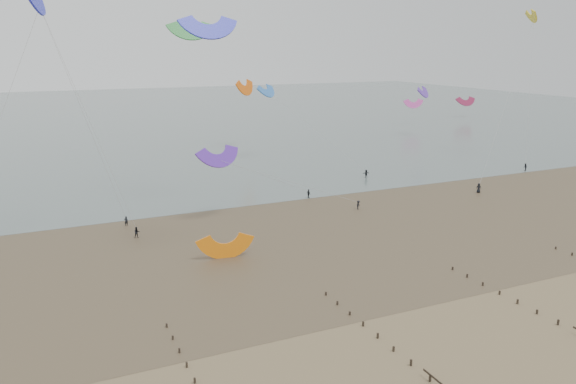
{
  "coord_description": "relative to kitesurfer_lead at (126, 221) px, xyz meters",
  "views": [
    {
      "loc": [
        -23.94,
        -39.24,
        27.15
      ],
      "look_at": [
        6.56,
        28.0,
        8.0
      ],
      "focal_mm": 35.0,
      "sensor_mm": 36.0,
      "label": 1
    }
  ],
  "objects": [
    {
      "name": "ground",
      "position": [
        12.45,
        -47.36,
        -0.78
      ],
      "size": [
        500.0,
        500.0,
        0.0
      ],
      "primitive_type": "plane",
      "color": "brown",
      "rests_on": "ground"
    },
    {
      "name": "sea_and_shore",
      "position": [
        8.37,
        -12.96,
        -0.77
      ],
      "size": [
        500.0,
        665.0,
        0.03
      ],
      "color": "#475654",
      "rests_on": "ground"
    },
    {
      "name": "kitesurfer_lead",
      "position": [
        0.0,
        0.0,
        0.0
      ],
      "size": [
        0.58,
        0.39,
        1.55
      ],
      "primitive_type": "imported",
      "rotation": [
        0.0,
        0.0,
        3.17
      ],
      "color": "black",
      "rests_on": "ground"
    },
    {
      "name": "kitesurfers",
      "position": [
        43.7,
        0.9,
        0.08
      ],
      "size": [
        111.97,
        21.17,
        1.88
      ],
      "color": "black",
      "rests_on": "ground"
    },
    {
      "name": "grounded_kite",
      "position": [
        9.82,
        -19.61,
        -0.78
      ],
      "size": [
        7.02,
        5.8,
        3.53
      ],
      "primitive_type": null,
      "rotation": [
        1.54,
        0.0,
        -0.13
      ],
      "color": "orange",
      "rests_on": "ground"
    },
    {
      "name": "kites_airborne",
      "position": [
        3.09,
        36.73,
        19.06
      ],
      "size": [
        259.08,
        127.48,
        44.52
      ],
      "color": "red",
      "rests_on": "ground"
    }
  ]
}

